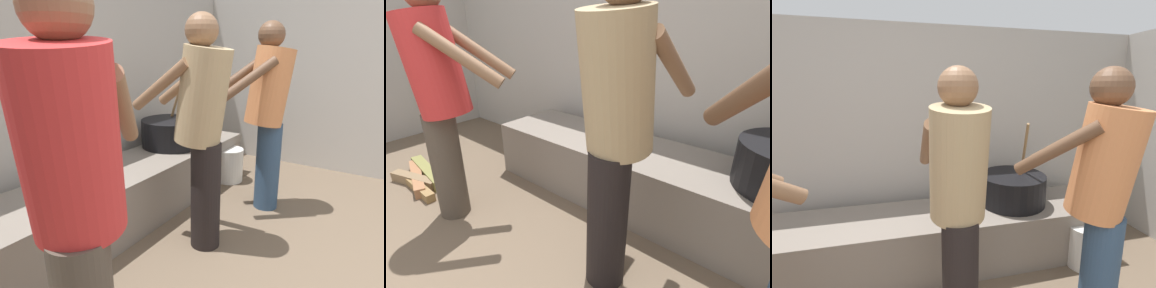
{
  "view_description": "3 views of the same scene",
  "coord_description": "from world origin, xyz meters",
  "views": [
    {
      "loc": [
        -1.24,
        0.2,
        1.29
      ],
      "look_at": [
        0.29,
        1.21,
        0.76
      ],
      "focal_mm": 30.01,
      "sensor_mm": 36.0,
      "label": 1
    },
    {
      "loc": [
        1.11,
        0.2,
        1.28
      ],
      "look_at": [
        0.24,
        1.24,
        0.7
      ],
      "focal_mm": 27.85,
      "sensor_mm": 36.0,
      "label": 2
    },
    {
      "loc": [
        0.16,
        -0.04,
        1.4
      ],
      "look_at": [
        0.53,
        1.45,
        1.09
      ],
      "focal_mm": 24.81,
      "sensor_mm": 36.0,
      "label": 3
    }
  ],
  "objects": [
    {
      "name": "firewood_pile",
      "position": [
        -1.31,
        1.02,
        0.04
      ],
      "size": [
        0.73,
        0.32,
        0.09
      ],
      "color": "olive",
      "rests_on": "ground_plane"
    },
    {
      "name": "hearth_ledge",
      "position": [
        0.46,
        1.91,
        0.22
      ],
      "size": [
        2.8,
        0.6,
        0.44
      ],
      "primitive_type": "cube",
      "color": "slate",
      "rests_on": "ground_plane"
    },
    {
      "name": "block_enclosure_rear",
      "position": [
        0.0,
        2.43,
        0.97
      ],
      "size": [
        5.35,
        0.2,
        1.94
      ],
      "primitive_type": "cube",
      "color": "#ADA8A0",
      "rests_on": "ground_plane"
    },
    {
      "name": "cook_in_tan_shirt",
      "position": [
        0.45,
        1.24,
        0.86
      ],
      "size": [
        0.34,
        0.64,
        1.52
      ],
      "color": "black",
      "rests_on": "ground_plane"
    },
    {
      "name": "cook_in_red_shirt",
      "position": [
        -0.67,
        1.01,
        0.86
      ],
      "size": [
        0.7,
        0.65,
        1.52
      ],
      "color": "#4C4238",
      "rests_on": "ground_plane"
    }
  ]
}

